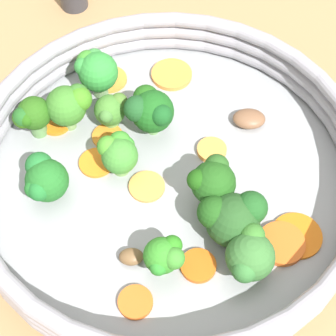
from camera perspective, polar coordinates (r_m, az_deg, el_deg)
ground_plane at (r=0.53m, az=-0.00°, el=-1.81°), size 4.00×4.00×0.00m
skillet at (r=0.53m, az=-0.00°, el=-1.37°), size 0.34×0.34×0.02m
skillet_rim_wall at (r=0.50m, az=-0.00°, el=0.50°), size 0.36×0.36×0.05m
skillet_rivet_right at (r=0.47m, az=12.50°, el=-14.33°), size 0.01×0.01×0.01m
carrot_slice_0 at (r=0.48m, az=3.09°, el=-9.87°), size 0.04×0.04×0.00m
carrot_slice_1 at (r=0.46m, az=-3.33°, el=-13.44°), size 0.04×0.04×0.00m
carrot_slice_2 at (r=0.57m, az=-11.30°, el=4.53°), size 0.04×0.04×0.00m
carrot_slice_3 at (r=0.51m, az=-2.16°, el=-1.89°), size 0.04×0.04×0.00m
carrot_slice_4 at (r=0.53m, az=-7.29°, el=0.54°), size 0.04×0.04×0.00m
carrot_slice_5 at (r=0.55m, az=-6.17°, el=3.22°), size 0.04×0.04×0.00m
carrot_slice_6 at (r=0.60m, az=0.37°, el=9.49°), size 0.06×0.06×0.00m
carrot_slice_7 at (r=0.60m, az=-5.98°, el=8.95°), size 0.05×0.05×0.00m
carrot_slice_8 at (r=0.50m, az=12.93°, el=-6.71°), size 0.06×0.06×0.00m
carrot_slice_9 at (r=0.54m, az=4.47°, el=1.83°), size 0.03×0.03×0.01m
carrot_slice_10 at (r=0.49m, az=11.44°, el=-7.53°), size 0.05×0.05×0.01m
broccoli_floret_0 at (r=0.54m, az=-13.74°, el=5.17°), size 0.03×0.04×0.05m
broccoli_floret_1 at (r=0.50m, az=-12.46°, el=-1.13°), size 0.04×0.04×0.04m
broccoli_floret_2 at (r=0.47m, az=6.56°, el=-5.01°), size 0.05×0.05×0.05m
broccoli_floret_3 at (r=0.46m, az=8.31°, el=-8.82°), size 0.04×0.05×0.05m
broccoli_floret_4 at (r=0.53m, az=-1.84°, el=5.94°), size 0.05×0.04×0.05m
broccoli_floret_5 at (r=0.51m, az=-5.04°, el=1.57°), size 0.04×0.04×0.04m
broccoli_floret_6 at (r=0.57m, az=-7.36°, el=9.84°), size 0.04×0.04×0.05m
broccoli_floret_7 at (r=0.45m, az=-0.38°, el=-8.94°), size 0.03×0.04×0.04m
broccoli_floret_8 at (r=0.54m, az=-9.95°, el=6.42°), size 0.04×0.04×0.05m
broccoli_floret_9 at (r=0.48m, az=4.53°, el=-1.35°), size 0.04×0.04×0.05m
broccoli_floret_10 at (r=0.54m, az=-5.83°, el=5.85°), size 0.03×0.03×0.04m
mushroom_piece_0 at (r=0.56m, az=8.23°, el=4.97°), size 0.04×0.03×0.01m
mushroom_piece_1 at (r=0.48m, az=-3.76°, el=-8.98°), size 0.03×0.02×0.01m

